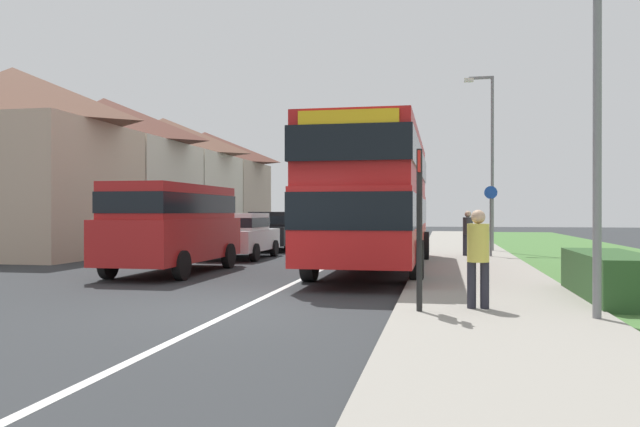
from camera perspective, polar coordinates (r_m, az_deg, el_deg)
ground_plane at (r=10.63m, az=-7.45°, el=-8.71°), size 120.00×120.00×0.00m
lane_marking_centre at (r=18.34m, az=0.55°, el=-4.96°), size 0.14×60.00×0.01m
pavement_near_side at (r=16.06m, az=14.16°, el=-5.49°), size 3.20×68.00×0.12m
roadside_hedge at (r=12.28m, az=25.10°, el=-5.41°), size 1.10×3.44×0.90m
double_decker_bus at (r=17.28m, az=5.06°, el=1.82°), size 2.80×10.30×3.70m
parked_van_red at (r=17.09m, az=-13.22°, el=-0.69°), size 2.11×5.36×2.35m
parked_car_white at (r=21.99m, az=-7.35°, el=-1.83°), size 2.00×3.91×1.59m
parked_car_black at (r=26.51m, az=-4.11°, el=-1.44°), size 1.97×4.25×1.64m
parked_car_silver at (r=31.92m, az=-1.57°, el=-1.17°), size 1.94×4.59×1.63m
pedestrian_at_stop at (r=10.12m, az=14.24°, el=-3.60°), size 0.34×0.34×1.67m
pedestrian_walking_away at (r=22.18m, az=13.35°, el=-1.56°), size 0.34×0.34×1.67m
bus_stop_sign at (r=9.65m, az=9.07°, el=-0.43°), size 0.09×0.52×2.60m
cycle_route_sign at (r=22.10m, az=15.33°, el=-0.40°), size 0.44×0.08×2.52m
street_lamp_near at (r=10.04m, az=23.38°, el=14.94°), size 1.14×0.20×7.31m
street_lamp_mid at (r=25.48m, az=15.21°, el=5.52°), size 1.14×0.20×6.96m
house_terrace_far_side at (r=33.43m, az=-16.42°, el=3.27°), size 7.37×24.96×6.92m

